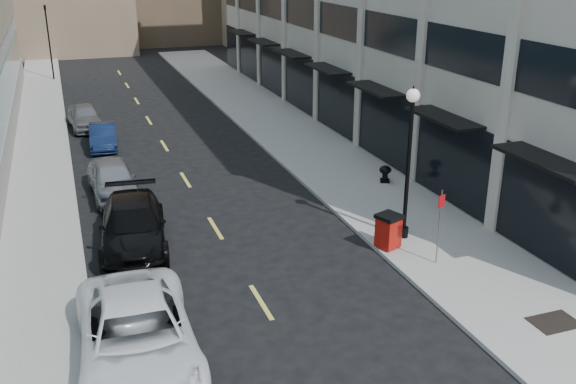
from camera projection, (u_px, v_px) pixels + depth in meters
sidewalk_right at (330, 162)px, 32.83m from camera, size 5.00×80.00×0.15m
sidewalk_left at (40, 195)px, 28.42m from camera, size 3.00×80.00×0.15m
grate_far at (554, 322)px, 18.57m from camera, size 1.40×1.00×0.01m
road_centerline at (199, 202)px, 27.85m from camera, size 0.15×68.20×0.01m
traffic_signal at (45, 10)px, 51.38m from camera, size 0.66×0.66×6.98m
car_white_van at (137, 336)px, 16.60m from camera, size 3.17×6.52×1.79m
car_black_pickup at (133, 226)px, 23.32m from camera, size 2.96×6.01×1.68m
car_silver_sedan at (113, 179)px, 28.21m from camera, size 2.10×4.83×1.62m
car_blue_sedan at (103, 136)px, 35.15m from camera, size 1.64×4.09×1.32m
car_grey_sedan at (85, 117)px, 38.90m from camera, size 2.09×4.51×1.49m
trash_bin at (388, 230)px, 22.99m from camera, size 1.02×1.02×1.29m
lamppost at (409, 151)px, 22.90m from camera, size 0.48×0.48×5.75m
sign_post at (440, 217)px, 21.49m from camera, size 0.30×0.14×2.68m
urn_planter at (385, 172)px, 29.62m from camera, size 0.56×0.56×0.78m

